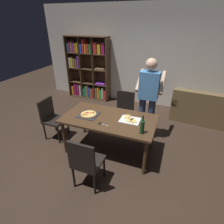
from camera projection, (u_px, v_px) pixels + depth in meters
The scene contains 13 objects.
ground_plane at pixel (109, 150), 3.63m from camera, with size 12.00×12.00×0.00m, color #38281E.
back_wall at pixel (142, 57), 5.13m from camera, with size 6.40×0.10×2.80m, color silver.
dining_table at pixel (109, 121), 3.32m from camera, with size 1.73×0.91×0.75m.
chair_near_camera at pixel (86, 161), 2.62m from camera, with size 0.42×0.42×0.90m.
chair_far_side at pixel (124, 108), 4.17m from camera, with size 0.42×0.42×0.90m.
chair_left_end at pixel (51, 116), 3.83m from camera, with size 0.42×0.42×0.90m.
couch at pixel (207, 110), 4.53m from camera, with size 1.77×1.00×0.85m.
bookshelf at pixel (88, 69), 5.69m from camera, with size 1.40×0.35×1.95m.
person_serving_pizza at pixel (148, 96), 3.58m from camera, with size 0.55×0.54×1.75m.
pepperoni_pizza_on_tray at pixel (89, 114), 3.37m from camera, with size 0.36×0.36×0.04m.
pizza_slices_on_towel at pixel (130, 120), 3.21m from camera, with size 0.36×0.29×0.03m.
wine_bottle at pixel (142, 127), 2.79m from camera, with size 0.07×0.07×0.32m.
kitchen_scissors at pixel (102, 124), 3.08m from camera, with size 0.20×0.09×0.01m.
Camera 1 is at (1.08, -2.65, 2.37)m, focal length 28.34 mm.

